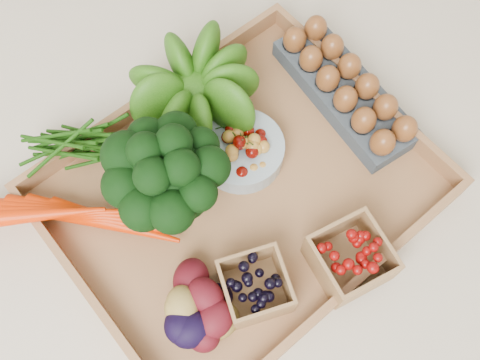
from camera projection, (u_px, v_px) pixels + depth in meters
ground at (240, 195)px, 0.85m from camera, size 4.00×4.00×0.00m
tray at (240, 194)px, 0.84m from camera, size 0.55×0.45×0.01m
carrots at (84, 215)px, 0.79m from camera, size 0.23×0.16×0.05m
lettuce at (193, 85)px, 0.83m from camera, size 0.14×0.14×0.14m
broccoli at (172, 188)px, 0.76m from camera, size 0.17×0.17×0.14m
cherry_bowl at (241, 151)px, 0.85m from camera, size 0.14×0.14×0.04m
egg_carton at (344, 92)px, 0.89m from camera, size 0.13×0.29×0.03m
potatoes at (199, 312)px, 0.72m from camera, size 0.15×0.15×0.09m
punnet_blackberry at (255, 287)px, 0.74m from camera, size 0.12×0.12×0.06m
punnet_raspberry at (350, 258)px, 0.76m from camera, size 0.12×0.12×0.07m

